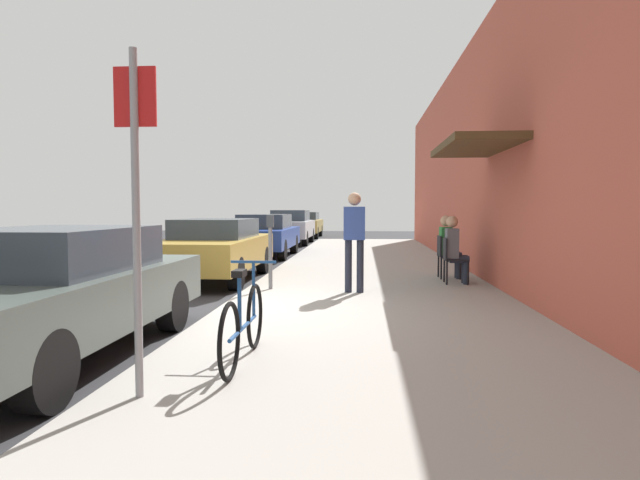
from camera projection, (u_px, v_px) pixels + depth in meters
The scene contains 16 objects.
ground_plane at pixel (216, 317), 7.64m from camera, with size 60.00×60.00×0.00m, color #2D2D30.
sidewalk_slab at pixel (372, 293), 9.44m from camera, with size 4.50×32.00×0.12m, color #9E9B93.
building_facade at pixel (515, 142), 9.10m from camera, with size 1.40×32.00×5.36m.
parked_car_0 at pixel (50, 291), 5.48m from camera, with size 1.80×4.40×1.35m.
parked_car_1 at pixel (215, 248), 11.56m from camera, with size 1.80×4.40×1.33m.
parked_car_2 at pixel (264, 234), 17.40m from camera, with size 1.80×4.40×1.37m.
parked_car_3 at pixel (290, 226), 23.64m from camera, with size 1.80×4.40×1.49m.
parked_car_4 at pixel (304, 224), 28.95m from camera, with size 1.80×4.40×1.37m.
parking_meter at pixel (270, 246), 9.51m from camera, with size 0.12×0.10×1.32m.
street_sign at pixel (136, 196), 3.99m from camera, with size 0.32×0.06×2.60m.
bicycle_0 at pixel (244, 324), 4.96m from camera, with size 0.46×1.71×0.90m.
cafe_chair_0 at pixel (452, 257), 10.22m from camera, with size 0.45×0.45×0.87m.
seated_patron_0 at pixel (455, 247), 10.20m from camera, with size 0.43×0.36×1.29m.
cafe_chair_1 at pixel (445, 254), 10.99m from camera, with size 0.44×0.44×0.87m.
seated_patron_1 at pixel (448, 244), 10.98m from camera, with size 0.43×0.36×1.29m.
pedestrian_standing at pixel (354, 234), 9.09m from camera, with size 0.36×0.22×1.70m.
Camera 1 is at (2.08, -7.42, 1.54)m, focal length 30.15 mm.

